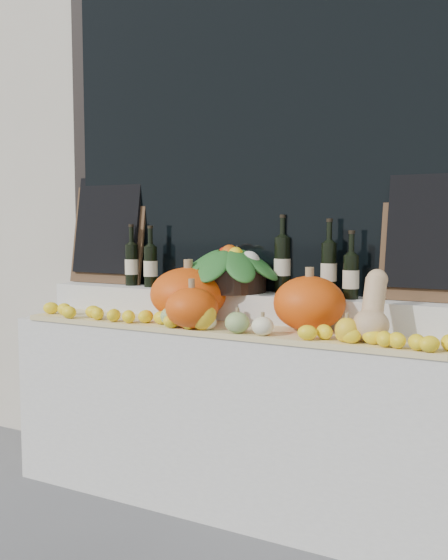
# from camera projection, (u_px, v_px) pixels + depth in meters

# --- Properties ---
(storefront_facade) EXTENTS (7.00, 0.94, 4.50)m
(storefront_facade) POSITION_uv_depth(u_px,v_px,m) (290.00, 72.00, 3.55)
(storefront_facade) COLOR beige
(storefront_facade) RESTS_ON ground
(display_sill) EXTENTS (2.30, 0.55, 0.88)m
(display_sill) POSITION_uv_depth(u_px,v_px,m) (231.00, 415.00, 3.08)
(display_sill) COLOR silver
(display_sill) RESTS_ON ground
(rear_tier) EXTENTS (2.30, 0.25, 0.16)m
(rear_tier) POSITION_uv_depth(u_px,v_px,m) (245.00, 308.00, 3.17)
(rear_tier) COLOR silver
(rear_tier) RESTS_ON display_sill
(straw_bedding) EXTENTS (2.10, 0.32, 0.02)m
(straw_bedding) POSITION_uv_depth(u_px,v_px,m) (219.00, 329.00, 2.93)
(straw_bedding) COLOR tan
(straw_bedding) RESTS_ON display_sill
(pumpkin_left) EXTENTS (0.49, 0.49, 0.26)m
(pumpkin_left) POSITION_uv_depth(u_px,v_px,m) (189.00, 294.00, 3.10)
(pumpkin_left) COLOR #E7510C
(pumpkin_left) RESTS_ON straw_bedding
(pumpkin_right) EXTENTS (0.39, 0.39, 0.25)m
(pumpkin_right) POSITION_uv_depth(u_px,v_px,m) (309.00, 303.00, 2.80)
(pumpkin_right) COLOR #E7510C
(pumpkin_right) RESTS_ON straw_bedding
(pumpkin_center) EXTENTS (0.26, 0.26, 0.19)m
(pumpkin_center) POSITION_uv_depth(u_px,v_px,m) (192.00, 308.00, 2.87)
(pumpkin_center) COLOR #E7510C
(pumpkin_center) RESTS_ON straw_bedding
(butternut_squash) EXTENTS (0.15, 0.21, 0.29)m
(butternut_squash) POSITION_uv_depth(u_px,v_px,m) (372.00, 312.00, 2.56)
(butternut_squash) COLOR tan
(butternut_squash) RESTS_ON straw_bedding
(decorative_gourds) EXTENTS (0.96, 0.15, 0.16)m
(decorative_gourds) POSITION_uv_depth(u_px,v_px,m) (230.00, 320.00, 2.77)
(decorative_gourds) COLOR #2F6E21
(decorative_gourds) RESTS_ON straw_bedding
(lemon_heap) EXTENTS (2.20, 0.16, 0.06)m
(lemon_heap) POSITION_uv_depth(u_px,v_px,m) (207.00, 323.00, 2.83)
(lemon_heap) COLOR yellow
(lemon_heap) RESTS_ON straw_bedding
(produce_bowl) EXTENTS (0.57, 0.57, 0.25)m
(produce_bowl) POSITION_uv_depth(u_px,v_px,m) (230.00, 268.00, 3.17)
(produce_bowl) COLOR black
(produce_bowl) RESTS_ON rear_tier
(wine_bottle_far_left) EXTENTS (0.08, 0.08, 0.34)m
(wine_bottle_far_left) POSITION_uv_depth(u_px,v_px,m) (132.00, 264.00, 3.49)
(wine_bottle_far_left) COLOR black
(wine_bottle_far_left) RESTS_ON rear_tier
(wine_bottle_near_left) EXTENTS (0.08, 0.08, 0.34)m
(wine_bottle_near_left) POSITION_uv_depth(u_px,v_px,m) (151.00, 266.00, 3.41)
(wine_bottle_near_left) COLOR black
(wine_bottle_near_left) RESTS_ON rear_tier
(wine_bottle_tall) EXTENTS (0.08, 0.08, 0.39)m
(wine_bottle_tall) POSITION_uv_depth(u_px,v_px,m) (282.00, 264.00, 3.13)
(wine_bottle_tall) COLOR black
(wine_bottle_tall) RESTS_ON rear_tier
(wine_bottle_near_right) EXTENTS (0.08, 0.08, 0.37)m
(wine_bottle_near_right) POSITION_uv_depth(u_px,v_px,m) (329.00, 269.00, 2.94)
(wine_bottle_near_right) COLOR black
(wine_bottle_near_right) RESTS_ON rear_tier
(wine_bottle_far_right) EXTENTS (0.08, 0.08, 0.32)m
(wine_bottle_far_right) POSITION_uv_depth(u_px,v_px,m) (351.00, 276.00, 2.87)
(wine_bottle_far_right) COLOR black
(wine_bottle_far_right) RESTS_ON rear_tier
(chalkboard_left) EXTENTS (0.50, 0.13, 0.61)m
(chalkboard_left) POSITION_uv_depth(u_px,v_px,m) (108.00, 228.00, 3.62)
(chalkboard_left) COLOR #4C331E
(chalkboard_left) RESTS_ON rear_tier
(chalkboard_right) EXTENTS (0.50, 0.13, 0.61)m
(chalkboard_right) POSITION_uv_depth(u_px,v_px,m) (438.00, 229.00, 2.75)
(chalkboard_right) COLOR #4C331E
(chalkboard_right) RESTS_ON rear_tier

